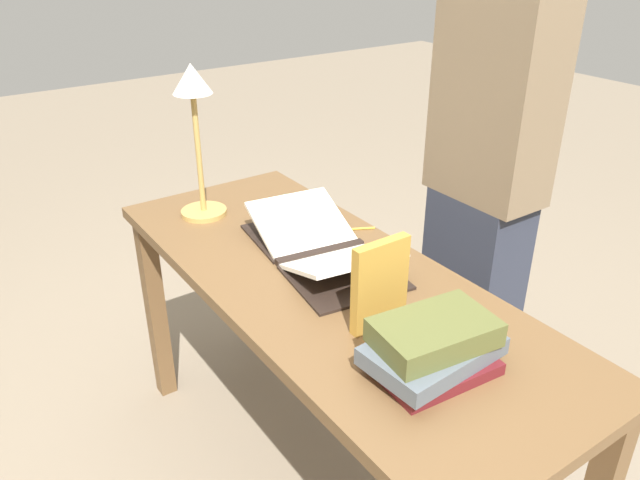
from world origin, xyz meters
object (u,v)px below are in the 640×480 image
object	(u,v)px
open_book	(320,247)
person_reader	(484,186)
book_standing_upright	(380,285)
pencil	(349,229)
book_stack_tall	(433,347)
reading_lamp	(195,112)
coffee_mug	(289,210)

from	to	relation	value
open_book	person_reader	distance (m)	0.59
book_standing_upright	person_reader	distance (m)	0.73
pencil	person_reader	xyz separation A→B (m)	(-0.16, -0.42, 0.10)
book_stack_tall	person_reader	xyz separation A→B (m)	(0.48, -0.68, 0.05)
person_reader	pencil	bearing A→B (deg)	-110.85
pencil	person_reader	distance (m)	0.46
reading_lamp	coffee_mug	bearing A→B (deg)	-135.97
open_book	book_standing_upright	distance (m)	0.38
book_stack_tall	pencil	bearing A→B (deg)	-22.26
open_book	coffee_mug	bearing A→B (deg)	-3.03
coffee_mug	person_reader	xyz separation A→B (m)	(-0.32, -0.54, 0.06)
book_stack_tall	reading_lamp	bearing A→B (deg)	3.38
book_stack_tall	coffee_mug	distance (m)	0.81
reading_lamp	coffee_mug	xyz separation A→B (m)	(-0.21, -0.20, -0.30)
book_stack_tall	pencil	distance (m)	0.69
reading_lamp	person_reader	world-z (taller)	person_reader
reading_lamp	pencil	xyz separation A→B (m)	(-0.37, -0.32, -0.34)
reading_lamp	coffee_mug	distance (m)	0.42
reading_lamp	person_reader	distance (m)	0.94
book_standing_upright	coffee_mug	xyz separation A→B (m)	(0.61, -0.13, -0.07)
book_stack_tall	reading_lamp	world-z (taller)	reading_lamp
pencil	book_standing_upright	bearing A→B (deg)	150.65
pencil	reading_lamp	bearing A→B (deg)	41.11
book_standing_upright	pencil	distance (m)	0.52
book_stack_tall	book_standing_upright	xyz separation A→B (m)	(0.19, -0.01, 0.05)
reading_lamp	person_reader	bearing A→B (deg)	-125.50
pencil	person_reader	bearing A→B (deg)	-110.85
book_stack_tall	book_standing_upright	size ratio (longest dim) A/B	1.32
reading_lamp	pencil	bearing A→B (deg)	-138.89
open_book	reading_lamp	size ratio (longest dim) A/B	1.21
book_standing_upright	person_reader	xyz separation A→B (m)	(0.29, -0.67, -0.01)
book_stack_tall	reading_lamp	distance (m)	1.05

